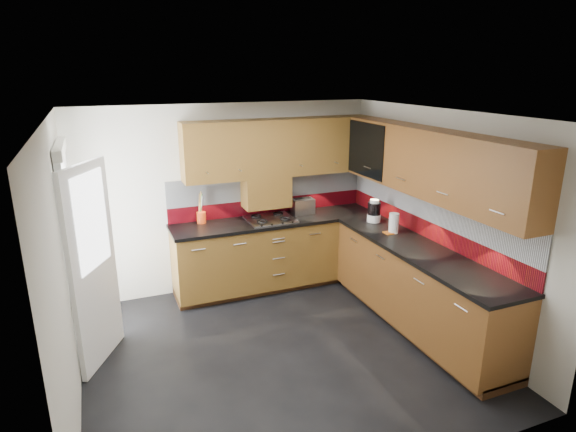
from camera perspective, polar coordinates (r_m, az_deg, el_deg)
name	(u,v)px	position (r m, az deg, el deg)	size (l,w,h in m)	color
room	(279,212)	(4.53, -1.06, 0.43)	(4.00, 3.80, 2.64)	black
base_cabinets	(340,271)	(5.93, 6.17, -6.48)	(2.70, 3.20, 0.95)	brown
countertop	(341,234)	(5.74, 6.26, -2.13)	(2.72, 3.22, 0.04)	black
backsplash	(349,204)	(5.94, 7.23, 1.43)	(2.70, 3.20, 0.54)	maroon
upper_cabinets	(354,155)	(5.66, 7.78, 7.16)	(2.50, 3.20, 0.72)	brown
extractor_hood	(266,192)	(6.22, -2.63, 2.92)	(0.60, 0.33, 0.40)	brown
glass_cabinet	(376,147)	(6.14, 10.38, 8.05)	(0.32, 0.80, 0.66)	black
back_door	(82,258)	(5.12, -23.27, -4.55)	(0.42, 1.19, 2.04)	white
gas_hob	(271,219)	(6.16, -2.06, -0.37)	(0.59, 0.52, 0.05)	silver
utensil_pot	(201,216)	(6.12, -10.25, 0.02)	(0.11, 0.11, 0.41)	#C53D12
toaster	(303,206)	(6.42, 1.76, 1.18)	(0.29, 0.18, 0.21)	silver
food_processor	(374,212)	(6.16, 10.16, 0.51)	(0.17, 0.17, 0.29)	white
paper_towel	(394,223)	(5.79, 12.42, -0.83)	(0.11, 0.11, 0.24)	white
orange_cloth	(389,233)	(5.79, 11.93, -1.95)	(0.12, 0.11, 0.01)	orange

